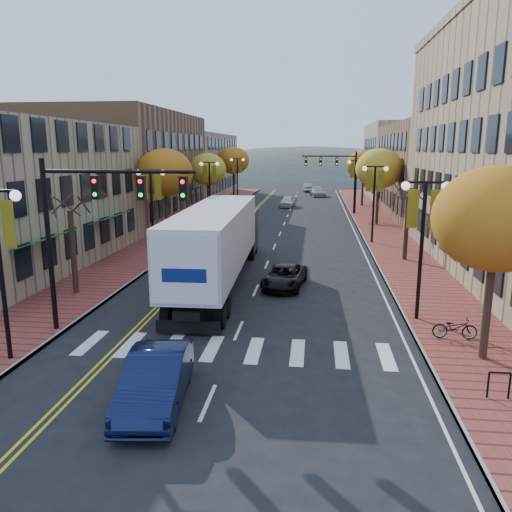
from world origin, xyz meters
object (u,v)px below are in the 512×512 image
(semi_truck, at_px, (220,238))
(navy_sedan, at_px, (156,380))
(bicycle, at_px, (455,328))
(black_suv, at_px, (285,277))

(semi_truck, distance_m, navy_sedan, 13.65)
(semi_truck, bearing_deg, bicycle, -36.93)
(semi_truck, bearing_deg, black_suv, -9.22)
(navy_sedan, bearing_deg, semi_truck, 86.22)
(navy_sedan, bearing_deg, bicycle, 24.54)
(semi_truck, relative_size, navy_sedan, 3.71)
(semi_truck, height_order, black_suv, semi_truck)
(semi_truck, xyz_separation_m, bicycle, (10.62, -7.51, -1.96))
(black_suv, bearing_deg, navy_sedan, -95.44)
(black_suv, bearing_deg, bicycle, -37.81)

